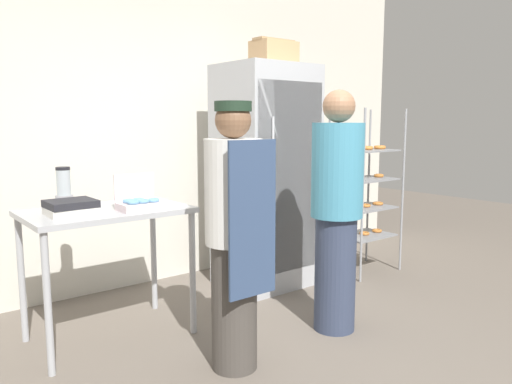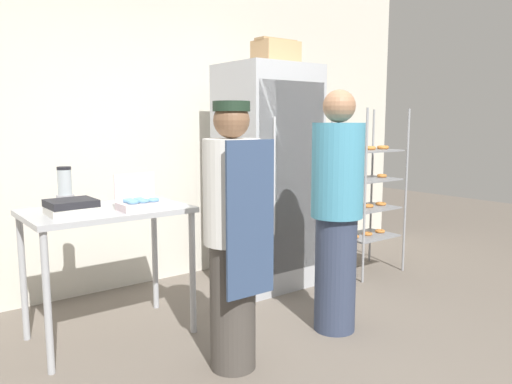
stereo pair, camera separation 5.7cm
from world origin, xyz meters
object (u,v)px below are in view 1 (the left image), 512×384
(donut_box, at_px, (140,203))
(cardboard_storage_box, at_px, (274,53))
(binder_stack, at_px, (71,207))
(person_baker, at_px, (234,234))
(refrigerator, at_px, (266,177))
(person_customer, at_px, (337,210))
(baking_rack, at_px, (366,191))
(blender_pitcher, at_px, (64,189))

(donut_box, bearing_deg, cardboard_storage_box, 14.99)
(donut_box, relative_size, binder_stack, 0.99)
(cardboard_storage_box, bearing_deg, person_baker, -138.13)
(donut_box, relative_size, person_baker, 0.18)
(cardboard_storage_box, xyz_separation_m, person_baker, (-1.26, -1.13, -1.25))
(binder_stack, distance_m, person_baker, 1.07)
(refrigerator, bearing_deg, cardboard_storage_box, 1.47)
(person_baker, relative_size, person_customer, 0.94)
(cardboard_storage_box, height_order, person_customer, cardboard_storage_box)
(baking_rack, distance_m, blender_pitcher, 2.83)
(donut_box, distance_m, binder_stack, 0.43)
(refrigerator, distance_m, blender_pitcher, 1.78)
(baking_rack, relative_size, donut_box, 5.54)
(person_customer, bearing_deg, baking_rack, 31.61)
(blender_pitcher, distance_m, binder_stack, 0.33)
(refrigerator, height_order, cardboard_storage_box, cardboard_storage_box)
(donut_box, xyz_separation_m, person_baker, (0.25, -0.72, -0.12))
(baking_rack, distance_m, person_customer, 1.51)
(refrigerator, relative_size, person_customer, 1.16)
(refrigerator, bearing_deg, blender_pitcher, 179.54)
(refrigerator, height_order, donut_box, refrigerator)
(donut_box, relative_size, blender_pitcher, 1.05)
(person_baker, xyz_separation_m, person_customer, (0.90, 0.02, 0.03))
(baking_rack, xyz_separation_m, person_baker, (-2.19, -0.81, 0.03))
(cardboard_storage_box, bearing_deg, person_customer, -107.86)
(binder_stack, xyz_separation_m, cardboard_storage_box, (1.93, 0.30, 1.14))
(person_baker, bearing_deg, cardboard_storage_box, 41.87)
(donut_box, height_order, binder_stack, donut_box)
(person_baker, height_order, person_customer, person_customer)
(binder_stack, bearing_deg, person_customer, -27.07)
(refrigerator, distance_m, donut_box, 1.48)
(person_customer, bearing_deg, person_baker, -178.65)
(binder_stack, relative_size, person_baker, 0.18)
(refrigerator, bearing_deg, person_customer, -103.66)
(cardboard_storage_box, relative_size, person_baker, 0.24)
(donut_box, bearing_deg, person_customer, -31.33)
(baking_rack, bearing_deg, cardboard_storage_box, 161.46)
(baking_rack, bearing_deg, refrigerator, 163.08)
(blender_pitcher, bearing_deg, donut_box, -48.94)
(donut_box, height_order, person_customer, person_customer)
(refrigerator, height_order, blender_pitcher, refrigerator)
(baking_rack, xyz_separation_m, cardboard_storage_box, (-0.93, 0.31, 1.28))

